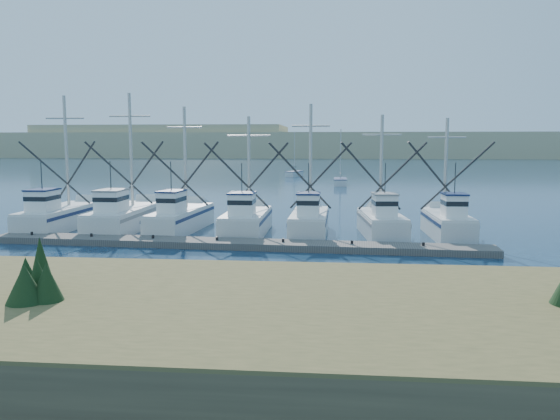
% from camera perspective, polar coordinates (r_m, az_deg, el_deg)
% --- Properties ---
extents(ground, '(500.00, 500.00, 0.00)m').
position_cam_1_polar(ground, '(26.01, 5.76, -6.75)').
color(ground, '#0D233A').
rests_on(ground, ground).
extents(shore_bank, '(40.00, 10.00, 1.60)m').
position_cam_1_polar(shore_bank, '(17.94, -20.94, -10.93)').
color(shore_bank, '#4C422D').
rests_on(shore_bank, ground).
extents(floating_dock, '(30.26, 3.77, 0.40)m').
position_cam_1_polar(floating_dock, '(32.58, -4.91, -3.55)').
color(floating_dock, '#605C55').
rests_on(floating_dock, ground).
extents(dune_ridge, '(360.00, 60.00, 10.00)m').
position_cam_1_polar(dune_ridge, '(235.26, 5.40, 6.78)').
color(dune_ridge, tan).
rests_on(dune_ridge, ground).
extents(trawler_fleet, '(29.46, 9.24, 9.74)m').
position_cam_1_polar(trawler_fleet, '(37.61, -5.84, -0.96)').
color(trawler_fleet, silver).
rests_on(trawler_fleet, ground).
extents(sailboat_near, '(1.80, 5.87, 8.10)m').
position_cam_1_polar(sailboat_near, '(79.77, 6.31, 2.96)').
color(sailboat_near, silver).
rests_on(sailboat_near, ground).
extents(sailboat_far, '(3.01, 5.07, 8.10)m').
position_cam_1_polar(sailboat_far, '(98.98, 1.50, 3.80)').
color(sailboat_far, silver).
rests_on(sailboat_far, ground).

